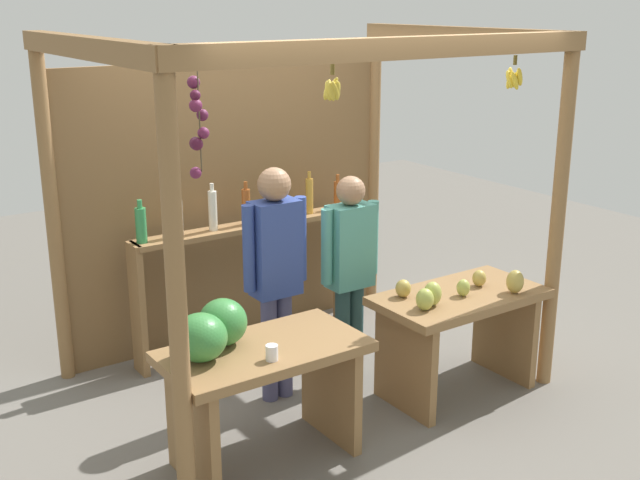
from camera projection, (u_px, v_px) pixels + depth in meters
name	position (u px, v px, depth m)	size (l,w,h in m)	color
ground_plane	(304.00, 378.00, 5.85)	(12.00, 12.00, 0.00)	slate
market_stall	(267.00, 175.00, 5.80)	(2.95, 2.15, 2.47)	olive
fruit_counter_left	(247.00, 364.00, 4.61)	(1.19, 0.66, 1.02)	olive
fruit_counter_right	(458.00, 319.00, 5.50)	(1.19, 0.64, 0.90)	olive
bottle_shelf_unit	(246.00, 249.00, 6.20)	(1.89, 0.22, 1.36)	olive
vendor_man	(276.00, 264.00, 5.30)	(0.48, 0.22, 1.63)	#4A4A71
vendor_woman	(350.00, 261.00, 5.63)	(0.48, 0.20, 1.50)	#274848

